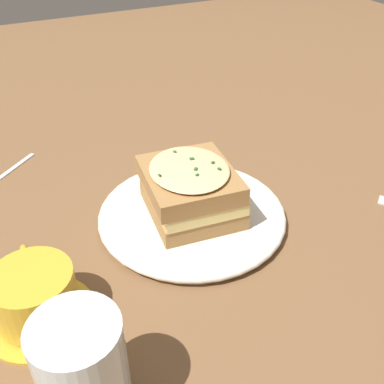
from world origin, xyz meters
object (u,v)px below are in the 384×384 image
object	(u,v)px
sandwich	(191,189)
teacup_with_saucer	(36,297)
water_glass	(83,371)
dinner_plate	(192,215)

from	to	relation	value
sandwich	teacup_with_saucer	size ratio (longest dim) A/B	1.04
sandwich	water_glass	bearing A→B (deg)	134.97
dinner_plate	teacup_with_saucer	bearing A→B (deg)	108.92
teacup_with_saucer	water_glass	xyz separation A→B (m)	(-0.13, -0.02, 0.03)
dinner_plate	sandwich	world-z (taller)	sandwich
dinner_plate	water_glass	bearing A→B (deg)	134.77
sandwich	teacup_with_saucer	distance (m)	0.24
sandwich	teacup_with_saucer	xyz separation A→B (m)	(-0.08, 0.23, -0.02)
teacup_with_saucer	water_glass	bearing A→B (deg)	-168.64
dinner_plate	sandwich	bearing A→B (deg)	109.02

